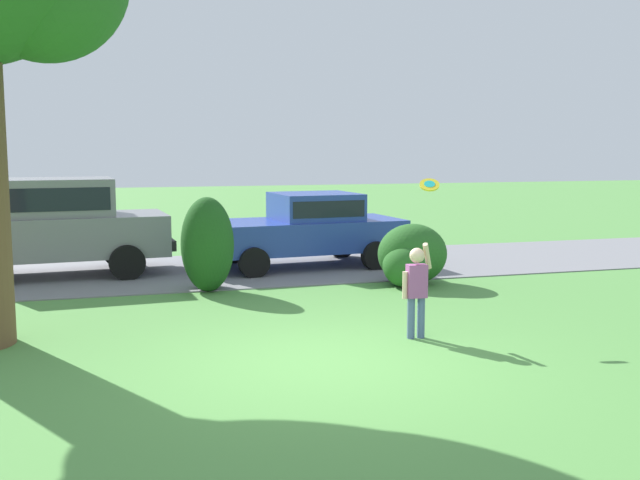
# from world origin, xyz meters

# --- Properties ---
(ground_plane) EXTENTS (80.00, 80.00, 0.00)m
(ground_plane) POSITION_xyz_m (0.00, 0.00, 0.00)
(ground_plane) COLOR #518E42
(driveway_strip) EXTENTS (28.00, 4.40, 0.02)m
(driveway_strip) POSITION_xyz_m (0.00, 6.87, 0.01)
(driveway_strip) COLOR slate
(driveway_strip) RESTS_ON ground
(shrub_near_tree) EXTENTS (0.92, 1.00, 1.66)m
(shrub_near_tree) POSITION_xyz_m (-0.72, 4.72, 0.78)
(shrub_near_tree) COLOR #1E511C
(shrub_near_tree) RESTS_ON ground
(shrub_centre_left) EXTENTS (1.32, 1.30, 1.12)m
(shrub_centre_left) POSITION_xyz_m (2.95, 4.31, 0.52)
(shrub_centre_left) COLOR #286023
(shrub_centre_left) RESTS_ON ground
(parked_sedan) EXTENTS (4.53, 2.35, 1.56)m
(parked_sedan) POSITION_xyz_m (1.63, 6.85, 0.85)
(parked_sedan) COLOR #28429E
(parked_sedan) RESTS_ON ground
(parked_suv) EXTENTS (4.82, 2.35, 1.92)m
(parked_suv) POSITION_xyz_m (-3.51, 7.07, 1.08)
(parked_suv) COLOR gray
(parked_suv) RESTS_ON ground
(child_thrower) EXTENTS (0.46, 0.25, 1.29)m
(child_thrower) POSITION_xyz_m (1.49, 0.71, 0.72)
(child_thrower) COLOR #4C608C
(child_thrower) RESTS_ON ground
(frisbee) EXTENTS (0.31, 0.25, 0.23)m
(frisbee) POSITION_xyz_m (2.00, 1.48, 1.99)
(frisbee) COLOR yellow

